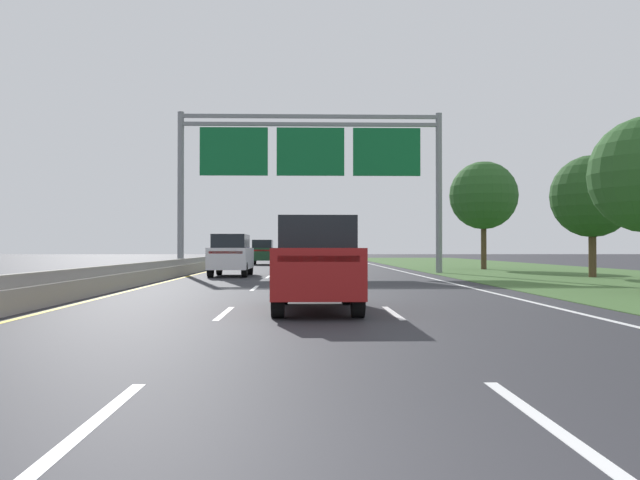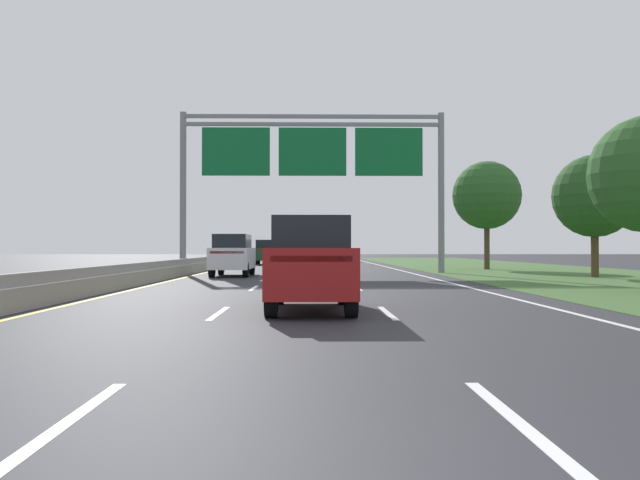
# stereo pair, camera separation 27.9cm
# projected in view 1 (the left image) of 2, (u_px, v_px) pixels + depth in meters

# --- Properties ---
(ground_plane) EXTENTS (220.00, 220.00, 0.00)m
(ground_plane) POSITION_uv_depth(u_px,v_px,m) (305.00, 272.00, 38.91)
(ground_plane) COLOR #2B2B30
(lane_striping) EXTENTS (11.96, 106.00, 0.01)m
(lane_striping) POSITION_uv_depth(u_px,v_px,m) (305.00, 272.00, 38.45)
(lane_striping) COLOR white
(lane_striping) RESTS_ON ground
(grass_verge_right) EXTENTS (14.00, 110.00, 0.02)m
(grass_verge_right) POSITION_uv_depth(u_px,v_px,m) (539.00, 272.00, 39.28)
(grass_verge_right) COLOR #3D602D
(grass_verge_right) RESTS_ON ground
(median_barrier_concrete) EXTENTS (0.60, 110.00, 0.85)m
(median_barrier_concrete) POSITION_uv_depth(u_px,v_px,m) (193.00, 266.00, 38.74)
(median_barrier_concrete) COLOR #99968E
(median_barrier_concrete) RESTS_ON ground
(overhead_sign_gantry) EXTENTS (15.06, 0.42, 9.15)m
(overhead_sign_gantry) POSITION_uv_depth(u_px,v_px,m) (310.00, 159.00, 37.35)
(overhead_sign_gantry) COLOR gray
(overhead_sign_gantry) RESTS_ON ground
(pickup_truck_black) EXTENTS (2.16, 5.46, 2.20)m
(pickup_truck_black) POSITION_uv_depth(u_px,v_px,m) (303.00, 254.00, 35.95)
(pickup_truck_black) COLOR black
(pickup_truck_black) RESTS_ON ground
(car_darkgreen_left_lane_suv) EXTENTS (1.90, 4.70, 2.11)m
(car_darkgreen_left_lane_suv) POSITION_uv_depth(u_px,v_px,m) (263.00, 252.00, 56.31)
(car_darkgreen_left_lane_suv) COLOR #193D23
(car_darkgreen_left_lane_suv) RESTS_ON ground
(car_white_left_lane_suv) EXTENTS (1.93, 4.71, 2.11)m
(car_white_left_lane_suv) POSITION_uv_depth(u_px,v_px,m) (231.00, 254.00, 33.30)
(car_white_left_lane_suv) COLOR silver
(car_white_left_lane_suv) RESTS_ON ground
(car_blue_centre_lane_suv) EXTENTS (1.91, 4.70, 2.11)m
(car_blue_centre_lane_suv) POSITION_uv_depth(u_px,v_px,m) (303.00, 252.00, 54.69)
(car_blue_centre_lane_suv) COLOR navy
(car_blue_centre_lane_suv) RESTS_ON ground
(car_red_centre_lane_suv) EXTENTS (1.90, 4.70, 2.11)m
(car_red_centre_lane_suv) POSITION_uv_depth(u_px,v_px,m) (316.00, 262.00, 15.05)
(car_red_centre_lane_suv) COLOR maroon
(car_red_centre_lane_suv) RESTS_ON ground
(roadside_tree_mid) EXTENTS (3.97, 3.97, 5.92)m
(roadside_tree_mid) POSITION_uv_depth(u_px,v_px,m) (592.00, 196.00, 31.80)
(roadside_tree_mid) COLOR #4C3823
(roadside_tree_mid) RESTS_ON ground
(roadside_tree_far) EXTENTS (4.49, 4.49, 7.16)m
(roadside_tree_far) POSITION_uv_depth(u_px,v_px,m) (484.00, 196.00, 43.56)
(roadside_tree_far) COLOR #4C3823
(roadside_tree_far) RESTS_ON ground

